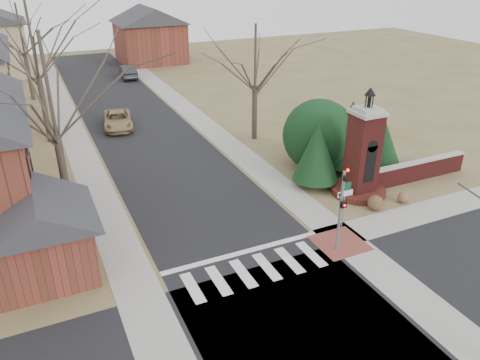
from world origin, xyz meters
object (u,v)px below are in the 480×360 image
traffic_signal_pole (341,203)px  brick_gate_monument (362,160)px  sign_post (345,197)px  distant_car (128,71)px  pickup_truck (118,120)px

traffic_signal_pole → brick_gate_monument: brick_gate_monument is taller
traffic_signal_pole → sign_post: traffic_signal_pole is taller
distant_car → pickup_truck: bearing=78.1°
pickup_truck → distant_car: distant_car is taller
sign_post → pickup_truck: (-7.19, 20.98, -1.27)m
pickup_truck → distant_car: bearing=83.7°
traffic_signal_pole → brick_gate_monument: size_ratio=0.69×
sign_post → distant_car: size_ratio=0.60×
sign_post → distant_car: bearing=93.8°
traffic_signal_pole → brick_gate_monument: 6.47m
brick_gate_monument → pickup_truck: 20.92m
traffic_signal_pole → pickup_truck: traffic_signal_pole is taller
pickup_truck → sign_post: bearing=-62.0°
traffic_signal_pole → distant_car: bearing=91.8°
traffic_signal_pole → distant_car: size_ratio=0.98×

